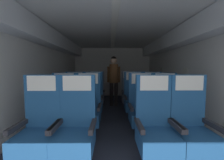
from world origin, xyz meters
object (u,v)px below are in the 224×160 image
Objects in this scene: seat_b_left_aisle at (88,109)px; seat_a_right_aisle at (191,127)px; flight_attendant at (114,75)px; seat_b_right_aisle at (166,109)px; seat_a_right_window at (155,127)px; seat_b_right_window at (142,109)px; seat_c_right_aisle at (153,99)px; seat_d_right_aisle at (144,93)px; seat_a_left_aisle at (76,128)px; seat_d_right_window at (130,93)px; seat_d_left_window at (81,93)px; seat_d_left_aisle at (96,93)px; seat_a_left_window at (40,128)px; seat_c_left_aisle at (93,99)px; seat_c_left_window at (74,99)px; seat_c_right_window at (134,99)px; seat_b_left_window at (63,109)px.

seat_a_right_aisle is at bearing -30.21° from seat_b_left_aisle.
seat_b_right_aisle is at bearing -86.97° from flight_attendant.
seat_a_right_window is 0.71× the size of flight_attendant.
seat_c_right_aisle is at bearing 61.87° from seat_b_right_window.
seat_a_right_window and seat_d_right_aisle have the same top height.
seat_a_left_aisle is 1.00× the size of seat_b_right_aisle.
seat_b_right_window and seat_d_right_window have the same top height.
seat_b_right_window is at bearing 118.65° from seat_a_right_aisle.
seat_c_right_aisle is 0.86m from seat_d_right_aisle.
seat_d_left_window is 0.47m from seat_d_left_aisle.
seat_a_left_window and seat_c_left_aisle have the same top height.
seat_d_left_window is at bearing 138.10° from seat_b_right_aisle.
seat_a_right_aisle is (1.50, 0.01, 0.00)m from seat_a_left_aisle.
seat_a_left_aisle is 1.00× the size of seat_d_right_window.
seat_c_left_window is 0.46m from seat_c_left_aisle.
seat_d_left_aisle is (-1.02, 0.84, 0.00)m from seat_c_right_window.
seat_b_right_window is 1.00m from seat_c_right_aisle.
seat_b_right_aisle is 2.13m from seat_c_left_window.
seat_a_right_window and seat_d_left_aisle have the same top height.
seat_c_left_aisle is (0.45, 0.87, 0.00)m from seat_b_left_window.
flight_attendant is (-0.95, 0.30, 0.53)m from seat_d_right_aisle.
seat_c_right_aisle is 1.60m from flight_attendant.
seat_a_right_aisle is 1.72m from seat_b_left_aisle.
seat_b_right_window and seat_c_right_aisle have the same top height.
seat_a_right_aisle is 1.00× the size of seat_a_right_window.
seat_b_left_window is at bearing -155.88° from seat_c_right_aisle.
seat_b_right_window is at bearing -59.10° from seat_d_left_aisle.
seat_a_left_window is at bearing -91.00° from seat_b_left_window.
seat_b_left_window and seat_d_right_window have the same top height.
seat_a_right_window is 1.33m from seat_b_left_aisle.
seat_b_right_window is at bearing 179.35° from seat_b_right_aisle.
seat_b_right_window is 1.00× the size of seat_c_right_aisle.
seat_a_right_window is 0.85m from seat_b_right_window.
seat_a_right_window is 1.00× the size of seat_d_left_aisle.
seat_b_right_window and seat_c_left_aisle have the same top height.
seat_b_right_window is at bearing -89.87° from seat_d_right_window.
seat_d_left_aisle and seat_d_right_aisle have the same top height.
seat_a_right_aisle and seat_c_left_aisle have the same top height.
seat_a_left_window is 0.71× the size of flight_attendant.
flight_attendant reaches higher than seat_c_right_window.
seat_a_right_window is 2.00m from seat_c_left_aisle.
flight_attendant is (-0.48, 2.89, 0.53)m from seat_a_right_window.
seat_b_right_window is 1.00× the size of seat_c_left_window.
seat_c_left_aisle is at bearing 90.57° from seat_b_left_aisle.
seat_d_right_aisle is (0.46, 1.74, 0.00)m from seat_b_right_window.
seat_c_right_window and seat_d_left_aisle have the same top height.
seat_d_left_aisle is 0.71× the size of flight_attendant.
seat_b_right_aisle is (1.48, -0.02, 0.00)m from seat_b_left_aisle.
seat_c_left_window and seat_d_left_aisle have the same top height.
seat_a_right_window and seat_b_left_aisle have the same top height.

